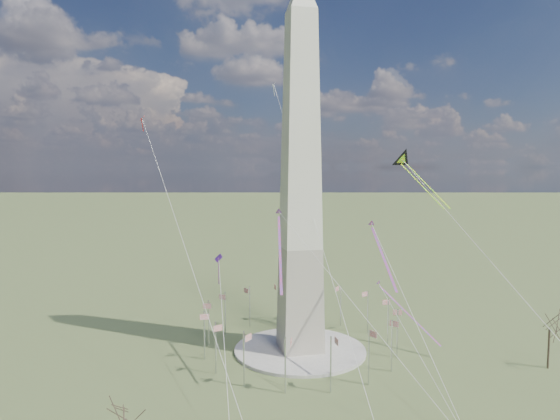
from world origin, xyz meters
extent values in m
plane|color=#46552A|center=(0.00, 0.00, 0.00)|extent=(2000.00, 2000.00, 0.00)
cylinder|color=beige|center=(0.00, 0.00, 0.40)|extent=(36.00, 36.00, 0.80)
cylinder|color=silver|center=(26.00, 0.00, 6.50)|extent=(0.36, 0.36, 13.00)
cube|color=red|center=(26.00, 1.30, 11.80)|extent=(2.40, 0.08, 1.50)
cylinder|color=silver|center=(24.02, 9.95, 6.50)|extent=(0.36, 0.36, 13.00)
cube|color=red|center=(23.52, 11.15, 11.80)|extent=(2.25, 0.99, 1.50)
cylinder|color=silver|center=(18.38, 18.38, 6.50)|extent=(0.36, 0.36, 13.00)
cube|color=red|center=(17.47, 19.30, 11.80)|extent=(1.75, 1.75, 1.50)
cylinder|color=silver|center=(9.95, 24.02, 6.50)|extent=(0.36, 0.36, 13.00)
cube|color=red|center=(8.75, 24.52, 11.80)|extent=(0.99, 2.25, 1.50)
cylinder|color=silver|center=(0.00, 26.00, 6.50)|extent=(0.36, 0.36, 13.00)
cube|color=red|center=(-1.30, 26.00, 11.80)|extent=(0.08, 2.40, 1.50)
cylinder|color=silver|center=(-9.95, 24.02, 6.50)|extent=(0.36, 0.36, 13.00)
cube|color=red|center=(-11.15, 23.52, 11.80)|extent=(0.99, 2.25, 1.50)
cylinder|color=silver|center=(-18.38, 18.38, 6.50)|extent=(0.36, 0.36, 13.00)
cube|color=red|center=(-19.30, 17.47, 11.80)|extent=(1.75, 1.75, 1.50)
cylinder|color=silver|center=(-24.02, 9.95, 6.50)|extent=(0.36, 0.36, 13.00)
cube|color=red|center=(-24.52, 8.75, 11.80)|extent=(2.25, 0.99, 1.50)
cylinder|color=silver|center=(-26.00, 0.00, 6.50)|extent=(0.36, 0.36, 13.00)
cube|color=red|center=(-26.00, -1.30, 11.80)|extent=(2.40, 0.08, 1.50)
cylinder|color=silver|center=(-24.02, -9.95, 6.50)|extent=(0.36, 0.36, 13.00)
cube|color=red|center=(-23.52, -11.15, 11.80)|extent=(2.25, 0.99, 1.50)
cylinder|color=silver|center=(-18.38, -18.38, 6.50)|extent=(0.36, 0.36, 13.00)
cube|color=red|center=(-17.47, -19.30, 11.80)|extent=(1.75, 1.75, 1.50)
cylinder|color=silver|center=(-9.95, -24.02, 6.50)|extent=(0.36, 0.36, 13.00)
cube|color=red|center=(-8.75, -24.52, 11.80)|extent=(0.99, 2.25, 1.50)
cylinder|color=silver|center=(0.00, -26.00, 6.50)|extent=(0.36, 0.36, 13.00)
cube|color=red|center=(1.30, -26.00, 11.80)|extent=(0.08, 2.40, 1.50)
cylinder|color=silver|center=(9.95, -24.02, 6.50)|extent=(0.36, 0.36, 13.00)
cube|color=red|center=(11.15, -23.52, 11.80)|extent=(0.99, 2.25, 1.50)
cylinder|color=silver|center=(18.38, -18.38, 6.50)|extent=(0.36, 0.36, 13.00)
cube|color=red|center=(19.30, -17.47, 11.80)|extent=(1.75, 1.75, 1.50)
cylinder|color=silver|center=(24.02, -9.95, 6.50)|extent=(0.36, 0.36, 13.00)
cube|color=red|center=(24.52, -8.75, 11.80)|extent=(2.25, 0.99, 1.50)
cylinder|color=#4D3D2F|center=(57.69, -25.21, 5.05)|extent=(0.49, 0.49, 10.11)
cube|color=yellow|center=(35.40, -3.42, 45.42)|extent=(4.82, 16.41, 11.83)
cube|color=yellow|center=(33.32, -3.98, 45.42)|extent=(4.82, 16.41, 11.83)
cube|color=#4E1C82|center=(-21.35, 6.79, 25.59)|extent=(2.03, 2.24, 2.25)
cube|color=#F32636|center=(-21.35, 6.79, 21.87)|extent=(0.56, 2.88, 7.77)
cube|color=#F32636|center=(15.51, -18.96, 28.81)|extent=(2.82, 19.44, 12.21)
cube|color=#F32636|center=(-9.09, -15.04, 30.41)|extent=(5.20, 23.07, 14.66)
cube|color=#F32636|center=(30.23, -4.27, 9.44)|extent=(10.23, 17.84, 12.57)
cube|color=red|center=(-42.02, 37.42, 65.86)|extent=(1.35, 2.18, 1.80)
cube|color=red|center=(-42.02, 37.42, 63.89)|extent=(0.86, 1.52, 4.14)
cube|color=white|center=(3.15, 48.27, 79.86)|extent=(1.63, 2.38, 1.82)
cube|color=white|center=(3.15, 48.27, 77.87)|extent=(1.19, 1.35, 4.17)
camera|label=1|loc=(-35.12, -128.49, 50.37)|focal=32.00mm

